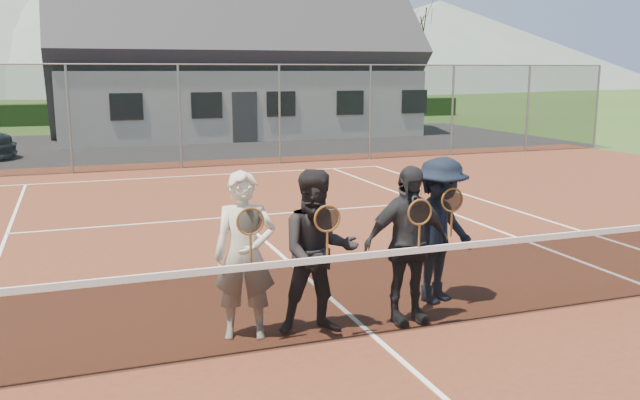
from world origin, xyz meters
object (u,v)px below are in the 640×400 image
object	(u,v)px
player_d	(439,231)
tennis_net	(374,290)
clubhouse	(233,44)
player_b	(318,252)
player_a	(245,256)
player_c	(407,245)

from	to	relation	value
player_d	tennis_net	bearing A→B (deg)	-148.21
clubhouse	player_b	distance (m)	24.31
player_a	tennis_net	bearing A→B (deg)	-19.49
player_a	player_b	world-z (taller)	same
tennis_net	player_c	world-z (taller)	player_c
clubhouse	player_d	size ratio (longest dim) A/B	8.67
player_c	tennis_net	bearing A→B (deg)	-153.03
player_b	player_d	bearing A→B (deg)	14.28
player_c	player_d	xyz separation A→B (m)	(0.69, 0.48, -0.00)
player_a	player_b	size ratio (longest dim) A/B	1.00
player_b	player_a	bearing A→B (deg)	169.54
tennis_net	player_a	world-z (taller)	player_a
tennis_net	player_d	size ratio (longest dim) A/B	6.49
tennis_net	player_d	world-z (taller)	player_d
player_c	player_b	bearing A→B (deg)	177.58
player_a	player_b	distance (m)	0.79
tennis_net	player_a	distance (m)	1.42
player_a	player_c	size ratio (longest dim) A/B	1.00
player_c	player_d	size ratio (longest dim) A/B	1.00
tennis_net	player_b	bearing A→B (deg)	148.66
clubhouse	player_c	size ratio (longest dim) A/B	8.67
tennis_net	player_d	distance (m)	1.48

